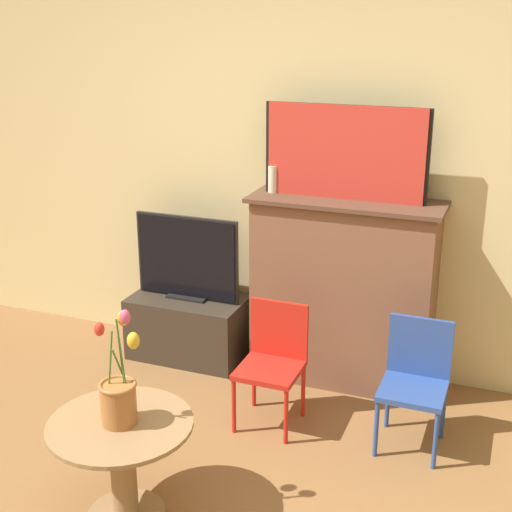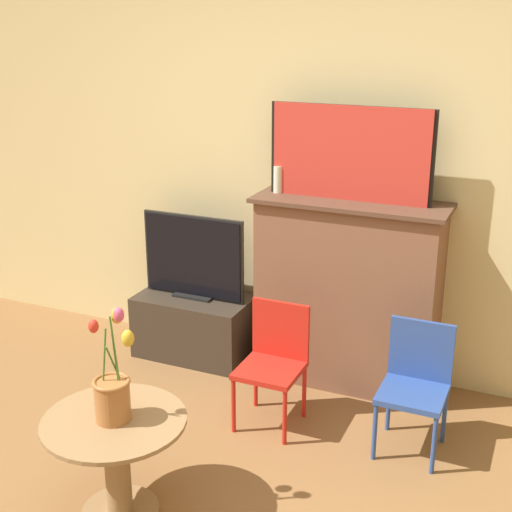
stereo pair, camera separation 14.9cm
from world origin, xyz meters
TOP-DOWN VIEW (x-y plane):
  - wall_back at (0.00, 2.13)m, footprint 8.00×0.06m
  - fireplace_mantel at (0.22, 1.92)m, footprint 1.12×0.41m
  - painting at (0.20, 1.92)m, footprint 0.95×0.03m
  - mantel_candle at (-0.23, 1.92)m, footprint 0.06×0.06m
  - tv_stand at (-0.79, 1.86)m, footprint 0.74×0.43m
  - tv_monitor at (-0.79, 1.87)m, footprint 0.70×0.12m
  - chair_red at (-0.01, 1.33)m, footprint 0.33×0.33m
  - chair_blue at (0.75, 1.39)m, footprint 0.33×0.33m
  - side_table at (-0.34, 0.31)m, footprint 0.64×0.64m
  - vase_tulips at (-0.34, 0.32)m, footprint 0.17×0.22m

SIDE VIEW (x-z plane):
  - tv_stand at x=-0.79m, z-range 0.00..0.41m
  - side_table at x=-0.34m, z-range 0.08..0.56m
  - chair_red at x=-0.01m, z-range 0.05..0.72m
  - chair_blue at x=0.75m, z-range 0.05..0.72m
  - fireplace_mantel at x=0.22m, z-range 0.01..1.16m
  - vase_tulips at x=-0.34m, z-range 0.37..0.89m
  - tv_monitor at x=-0.79m, z-range 0.40..0.95m
  - mantel_candle at x=-0.23m, z-range 1.15..1.31m
  - wall_back at x=0.00m, z-range 0.00..2.70m
  - painting at x=0.20m, z-range 1.15..1.68m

